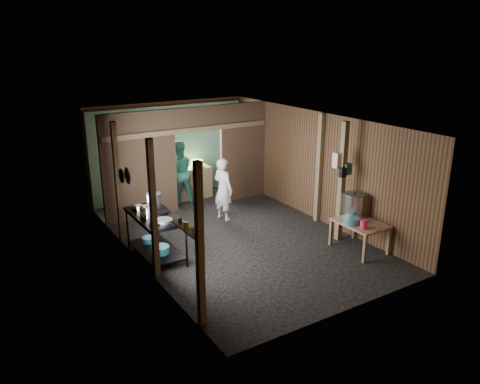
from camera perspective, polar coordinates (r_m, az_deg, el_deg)
floor at (r=10.52m, az=-0.58°, el=-5.41°), size 4.50×7.00×0.00m
ceiling at (r=9.77m, az=-0.62°, el=8.70°), size 4.50×7.00×0.00m
wall_back at (r=13.09m, az=-8.60°, el=5.14°), size 4.50×0.00×2.60m
wall_front at (r=7.47m, az=13.51°, el=-5.27°), size 4.50×0.00×2.60m
wall_left at (r=9.16m, az=-12.73°, el=-0.79°), size 0.00×7.00×2.60m
wall_right at (r=11.35m, az=9.18°, el=3.10°), size 0.00×7.00×2.60m
partition_left at (r=11.45m, az=-12.07°, el=3.05°), size 1.85×0.10×2.60m
partition_right at (r=12.67m, az=0.34°, el=4.92°), size 1.35×0.10×2.60m
partition_header at (r=11.84m, az=-5.16°, el=8.83°), size 1.30×0.10×0.60m
turquoise_panel at (r=13.05m, az=-8.48°, el=4.87°), size 4.40×0.06×2.50m
back_counter at (r=12.95m, az=-6.23°, el=1.08°), size 1.20×0.50×0.85m
wall_clock at (r=12.98m, az=-7.52°, el=7.78°), size 0.20×0.03×0.20m
post_left_a at (r=6.94m, az=-4.90°, el=-6.66°), size 0.10×0.12×2.60m
post_left_b at (r=8.47m, az=-10.46°, el=-2.22°), size 0.10×0.12×2.60m
post_left_c at (r=10.27m, az=-14.61°, el=1.13°), size 0.10×0.12×2.60m
post_right at (r=11.16m, az=9.57°, el=2.82°), size 0.10×0.12×2.60m
post_free at (r=10.17m, az=12.22°, el=1.14°), size 0.12×0.12×2.60m
cross_beam at (r=11.73m, az=-6.11°, el=7.48°), size 4.40×0.12×0.12m
pan_lid_big at (r=9.43m, az=-13.46°, el=1.93°), size 0.03×0.34×0.34m
pan_lid_small at (r=9.83m, az=-14.17°, el=1.92°), size 0.03×0.30×0.30m
wall_shelf at (r=7.33m, az=-6.50°, el=-4.48°), size 0.14×0.80×0.03m
jar_white at (r=7.10m, az=-5.64°, el=-4.67°), size 0.07×0.07×0.10m
jar_yellow at (r=7.30m, az=-6.52°, el=-4.01°), size 0.08×0.08×0.10m
jar_green at (r=7.49m, az=-7.25°, el=-3.46°), size 0.06×0.06×0.10m
bag_white at (r=10.07m, az=11.88°, el=3.82°), size 0.22×0.15×0.32m
bag_green at (r=10.10m, az=12.85°, el=2.74°), size 0.16×0.12×0.24m
bag_black at (r=10.00m, az=12.34°, el=2.33°), size 0.14×0.10×0.20m
gas_range at (r=9.53m, az=-10.18°, el=-5.29°), size 0.80×1.55×0.91m
prep_table at (r=10.07m, az=14.26°, el=-5.20°), size 0.76×1.04×0.61m
stove_pot_large at (r=9.75m, az=-10.39°, el=-1.03°), size 0.38×0.38×0.31m
stove_pot_med at (r=9.24m, az=-11.25°, el=-2.43°), size 0.35×0.35×0.23m
stove_saucepan at (r=9.66m, az=-12.21°, el=-1.86°), size 0.20×0.20×0.10m
frying_pan at (r=8.96m, az=-9.25°, el=-3.46°), size 0.46×0.62×0.08m
blue_tub_front at (r=9.43m, az=-9.60°, el=-6.91°), size 0.35×0.35×0.14m
blue_tub_back at (r=9.95m, az=-10.94°, el=-5.70°), size 0.28×0.28×0.11m
stock_pot at (r=10.19m, az=13.61°, el=-1.58°), size 0.54×0.54×0.52m
wash_basin at (r=9.83m, az=13.39°, el=-3.39°), size 0.45×0.45×0.13m
pink_bucket at (r=9.63m, az=14.78°, el=-3.80°), size 0.16×0.16×0.18m
knife at (r=9.65m, az=16.40°, el=-4.43°), size 0.30×0.12×0.01m
yellow_tub at (r=12.92m, az=-5.18°, el=3.46°), size 0.32×0.32×0.18m
cook at (r=11.27m, az=-2.05°, el=0.34°), size 0.49×0.63×1.52m
worker_back at (r=12.48m, az=-7.44°, el=2.35°), size 0.90×0.74×1.67m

